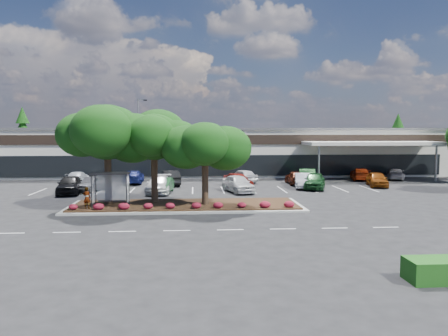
{
  "coord_description": "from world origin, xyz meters",
  "views": [
    {
      "loc": [
        -1.36,
        -29.65,
        5.95
      ],
      "look_at": [
        1.32,
        9.0,
        2.6
      ],
      "focal_mm": 35.0,
      "sensor_mm": 36.0,
      "label": 1
    }
  ],
  "objects": [
    {
      "name": "ground",
      "position": [
        0.0,
        0.0,
        0.0
      ],
      "size": [
        160.0,
        160.0,
        0.0
      ],
      "primitive_type": "plane",
      "color": "black",
      "rests_on": "ground"
    },
    {
      "name": "car_3",
      "position": [
        -4.31,
        11.92,
        0.71
      ],
      "size": [
        1.96,
        4.48,
        1.43
      ],
      "primitive_type": "imported",
      "rotation": [
        0.0,
        0.0,
        -0.11
      ],
      "color": "#1D5027",
      "rests_on": "ground"
    },
    {
      "name": "conifer_north_west",
      "position": [
        -30.0,
        46.0,
        5.0
      ],
      "size": [
        4.4,
        4.4,
        10.0
      ],
      "primitive_type": "cone",
      "color": "#15360C",
      "rests_on": "ground"
    },
    {
      "name": "car_2",
      "position": [
        -4.69,
        12.03,
        0.8
      ],
      "size": [
        2.4,
        5.55,
        1.59
      ],
      "primitive_type": "imported",
      "rotation": [
        0.0,
        0.0,
        -0.03
      ],
      "color": "silver",
      "rests_on": "ground"
    },
    {
      "name": "car_6",
      "position": [
        9.9,
        14.52,
        0.76
      ],
      "size": [
        2.44,
        4.82,
        1.52
      ],
      "primitive_type": "imported",
      "rotation": [
        0.0,
        0.0,
        -0.19
      ],
      "color": "silver",
      "rests_on": "ground"
    },
    {
      "name": "island_tree_mid",
      "position": [
        -4.5,
        5.2,
        3.92
      ],
      "size": [
        6.6,
        6.6,
        7.32
      ],
      "primitive_type": null,
      "color": "#15360C",
      "rests_on": "landscape_island"
    },
    {
      "name": "car_4",
      "position": [
        2.87,
        11.82,
        0.84
      ],
      "size": [
        3.23,
        5.26,
        1.67
      ],
      "primitive_type": "imported",
      "rotation": [
        0.0,
        0.0,
        0.27
      ],
      "color": "silver",
      "rests_on": "ground"
    },
    {
      "name": "conifer_north_east",
      "position": [
        34.0,
        44.0,
        4.5
      ],
      "size": [
        3.96,
        3.96,
        9.0
      ],
      "primitive_type": "cone",
      "color": "#15360C",
      "rests_on": "ground"
    },
    {
      "name": "light_pole",
      "position": [
        -8.44,
        27.97,
        4.46
      ],
      "size": [
        1.43,
        0.68,
        10.05
      ],
      "rotation": [
        0.0,
        0.0,
        -0.25
      ],
      "color": "#A5A5A0",
      "rests_on": "ground"
    },
    {
      "name": "lane_markings",
      "position": [
        -0.14,
        10.42,
        0.01
      ],
      "size": [
        33.12,
        20.06,
        0.01
      ],
      "color": "silver",
      "rests_on": "ground"
    },
    {
      "name": "car_16",
      "position": [
        18.57,
        21.16,
        0.72
      ],
      "size": [
        3.23,
        5.34,
        1.45
      ],
      "primitive_type": "imported",
      "rotation": [
        0.0,
        0.0,
        2.88
      ],
      "color": "maroon",
      "rests_on": "ground"
    },
    {
      "name": "bus_shelter",
      "position": [
        -7.5,
        2.95,
        2.31
      ],
      "size": [
        2.75,
        1.55,
        2.59
      ],
      "color": "black",
      "rests_on": "landscape_island"
    },
    {
      "name": "car_11",
      "position": [
        -3.95,
        17.84,
        0.8
      ],
      "size": [
        2.59,
        5.09,
        1.6
      ],
      "primitive_type": "imported",
      "rotation": [
        0.0,
        0.0,
        3.33
      ],
      "color": "black",
      "rests_on": "ground"
    },
    {
      "name": "car_10",
      "position": [
        -8.13,
        19.73,
        0.73
      ],
      "size": [
        2.27,
        5.13,
        1.46
      ],
      "primitive_type": "imported",
      "rotation": [
        0.0,
        0.0,
        3.19
      ],
      "color": "navy",
      "rests_on": "ground"
    },
    {
      "name": "person_waiting",
      "position": [
        -9.13,
        2.32,
        1.06
      ],
      "size": [
        0.67,
        0.54,
        1.6
      ],
      "primitive_type": "imported",
      "rotation": [
        0.0,
        0.0,
        2.84
      ],
      "color": "#594C47",
      "rests_on": "landscape_island"
    },
    {
      "name": "island_tree_east",
      "position": [
        -0.5,
        3.7,
        3.51
      ],
      "size": [
        5.8,
        5.8,
        6.5
      ],
      "primitive_type": null,
      "color": "#15360C",
      "rests_on": "landscape_island"
    },
    {
      "name": "car_1",
      "position": [
        -11.41,
        13.7,
        0.76
      ],
      "size": [
        3.05,
        4.79,
        1.52
      ],
      "primitive_type": "imported",
      "rotation": [
        0.0,
        0.0,
        -0.31
      ],
      "color": "slate",
      "rests_on": "ground"
    },
    {
      "name": "car_9",
      "position": [
        -14.34,
        19.84,
        0.69
      ],
      "size": [
        2.15,
        4.82,
        1.37
      ],
      "primitive_type": "imported",
      "rotation": [
        0.0,
        0.0,
        3.19
      ],
      "color": "#ADB3BA",
      "rests_on": "ground"
    },
    {
      "name": "car_17",
      "position": [
        23.0,
        21.39,
        0.69
      ],
      "size": [
        3.59,
        5.16,
        1.39
      ],
      "primitive_type": "imported",
      "rotation": [
        0.0,
        0.0,
        2.76
      ],
      "color": "#545359",
      "rests_on": "ground"
    },
    {
      "name": "car_14",
      "position": [
        9.88,
        17.61,
        0.76
      ],
      "size": [
        1.82,
        4.45,
        1.51
      ],
      "primitive_type": "imported",
      "rotation": [
        0.0,
        0.0,
        3.13
      ],
      "color": "maroon",
      "rests_on": "ground"
    },
    {
      "name": "car_15",
      "position": [
        11.42,
        18.47,
        0.83
      ],
      "size": [
        3.08,
        5.33,
        1.66
      ],
      "primitive_type": "imported",
      "rotation": [
        0.0,
        0.0,
        2.86
      ],
      "color": "#19411D",
      "rests_on": "ground"
    },
    {
      "name": "landscape_island",
      "position": [
        -2.0,
        4.0,
        0.12
      ],
      "size": [
        18.0,
        6.0,
        0.26
      ],
      "color": "#A5A5A0",
      "rests_on": "ground"
    },
    {
      "name": "car_13",
      "position": [
        4.21,
        19.69,
        0.76
      ],
      "size": [
        3.5,
        4.81,
        1.52
      ],
      "primitive_type": "imported",
      "rotation": [
        0.0,
        0.0,
        3.57
      ],
      "color": "silver",
      "rests_on": "ground"
    },
    {
      "name": "island_tree_west",
      "position": [
        -8.0,
        4.5,
        4.21
      ],
      "size": [
        7.2,
        7.2,
        7.89
      ],
      "primitive_type": null,
      "color": "#15360C",
      "rests_on": "landscape_island"
    },
    {
      "name": "car_0",
      "position": [
        -13.04,
        12.01,
        0.86
      ],
      "size": [
        2.63,
        5.25,
        1.72
      ],
      "primitive_type": "imported",
      "rotation": [
        0.0,
        0.0,
        0.12
      ],
      "color": "black",
      "rests_on": "ground"
    },
    {
      "name": "car_8",
      "position": [
        18.04,
        15.13,
        0.77
      ],
      "size": [
        2.8,
        4.84,
        1.55
      ],
      "primitive_type": "imported",
      "rotation": [
        0.0,
        0.0,
        -0.23
      ],
      "color": "#813C0C",
      "rests_on": "ground"
    },
    {
      "name": "retail_store",
      "position": [
        0.06,
        33.91,
        3.15
      ],
      "size": [
        80.4,
        25.2,
        6.25
      ],
      "color": "silver",
      "rests_on": "ground"
    },
    {
      "name": "car_5",
      "position": [
        3.24,
        15.55,
        0.77
      ],
      "size": [
        3.28,
        4.85,
        1.53
      ],
      "primitive_type": "imported",
      "rotation": [
        0.0,
        0.0,
        0.36
      ],
      "color": "maroon",
      "rests_on": "ground"
    },
    {
      "name": "car_7",
      "position": [
        10.89,
        13.68,
        0.84
      ],
      "size": [
        3.46,
        5.29,
        1.67
      ],
      "primitive_type": "imported",
      "rotation": [
        0.0,
        0.0,
        -0.33
      ],
      "color": "#194720",
      "rests_on": "ground"
    },
    {
      "name": "shrub_row",
      "position": [
        -2.0,
        1.9,
        0.51
      ],
      "size": [
        17.0,
        0.8,
        0.5
      ],
      "primitive_type": null,
      "color": "maroon",
      "rests_on": "landscape_island"
    }
  ]
}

